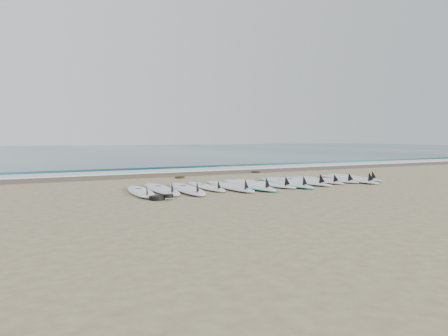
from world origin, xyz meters
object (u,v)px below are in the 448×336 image
surfboard_6 (265,183)px  surfboard_12 (353,177)px  surfboard_0 (141,191)px  leash_coil (160,198)px

surfboard_6 → surfboard_12: 3.38m
surfboard_0 → surfboard_6: size_ratio=0.92×
surfboard_0 → surfboard_6: bearing=9.9°
surfboard_0 → leash_coil: (0.01, -1.16, -0.00)m
surfboard_0 → leash_coil: size_ratio=5.22×
surfboard_0 → surfboard_12: 6.74m
surfboard_0 → surfboard_6: surfboard_6 is taller
surfboard_6 → leash_coil: bearing=-163.2°
leash_coil → surfboard_6: bearing=20.1°
surfboard_0 → surfboard_6: (3.35, 0.06, 0.00)m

